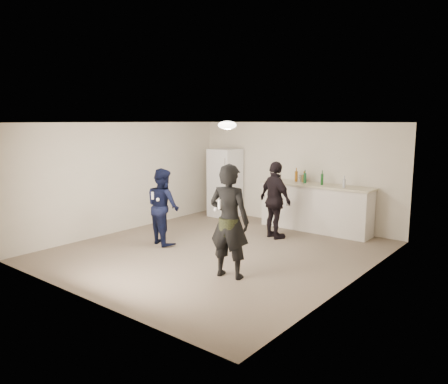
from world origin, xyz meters
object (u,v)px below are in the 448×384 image
Objects in this scene: man at (163,206)px; woman at (229,221)px; spectator at (275,200)px; fridge at (225,183)px; shaker at (300,179)px; counter at (315,208)px.

woman reaches higher than man.
woman is at bearing 126.94° from spectator.
woman is (2.94, -3.59, 0.03)m from fridge.
man is at bearing -116.03° from shaker.
spectator reaches higher than shaker.
counter is 1.26m from spectator.
fridge is 0.96× the size of woman.
shaker is 3.41m from man.
man is at bearing -28.68° from woman.
spectator is (2.25, -1.09, -0.06)m from fridge.
fridge is at bearing -175.91° from shaker.
shaker is 0.11× the size of man.
fridge is 10.59× the size of shaker.
man is at bearing 70.20° from spectator.
counter is 15.29× the size of shaker.
counter is at bearing -96.56° from woman.
shaker is 0.10× the size of spectator.
shaker is (2.15, 0.15, 0.28)m from fridge.
counter is 1.55× the size of spectator.
woman reaches higher than spectator.
fridge is 2.50m from spectator.
spectator is at bearing -107.85° from counter.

